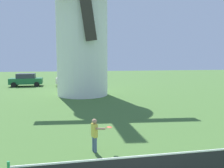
# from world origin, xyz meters

# --- Properties ---
(windmill) EXTENTS (8.72, 5.33, 13.44)m
(windmill) POSITION_xyz_m (-0.63, 17.61, 6.38)
(windmill) COLOR white
(windmill) RESTS_ON ground_plane
(player_far) EXTENTS (0.79, 0.39, 1.21)m
(player_far) POSITION_xyz_m (-0.87, 4.73, 0.68)
(player_far) COLOR slate
(player_far) RESTS_ON ground_plane
(parked_car_green) EXTENTS (3.89, 2.01, 1.56)m
(parked_car_green) POSITION_xyz_m (-7.15, 25.67, 0.81)
(parked_car_green) COLOR #1E6638
(parked_car_green) RESTS_ON ground_plane
(parked_car_cream) EXTENTS (3.96, 1.93, 1.56)m
(parked_car_cream) POSITION_xyz_m (-1.57, 25.42, 0.81)
(parked_car_cream) COLOR silver
(parked_car_cream) RESTS_ON ground_plane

